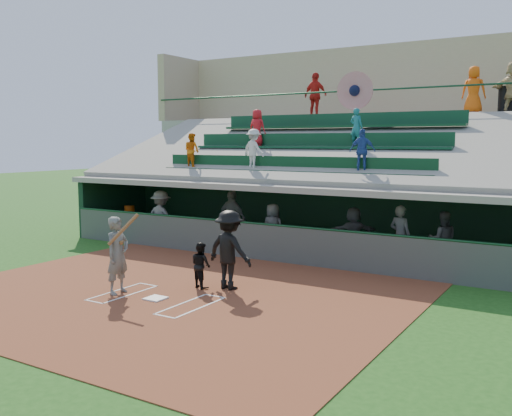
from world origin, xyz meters
The scene contains 22 objects.
ground centered at (0.00, 0.00, 0.00)m, with size 100.00×100.00×0.00m, color #1D4E16.
dirt_slab centered at (0.00, 0.50, 0.01)m, with size 11.00×9.00×0.02m, color brown.
home_plate centered at (0.00, 0.00, 0.04)m, with size 0.43×0.43×0.03m, color white.
batters_box_chalk centered at (0.00, 0.00, 0.02)m, with size 2.65×1.85×0.01m.
dugout_floor centered at (0.00, 6.75, 0.02)m, with size 16.00×3.50×0.04m, color gray.
concourse_slab centered at (0.00, 13.50, 2.30)m, with size 20.00×3.00×4.60m, color gray.
grandstand centered at (-0.01, 10.51, 2.26)m, with size 20.40×10.40×7.80m.
batter_at_plate centered at (-1.08, -0.08, 0.94)m, with size 0.87×0.77×1.95m.
catcher centered at (0.27, 1.37, 0.59)m, with size 0.55×0.43×1.13m, color black.
home_umpire centered at (0.93, 1.65, 0.98)m, with size 1.25×0.72×1.93m, color black.
dugout_bench centered at (0.27, 8.07, 0.27)m, with size 15.45×0.46×0.46m, color #986637.
white_table centered at (-7.09, 6.51, 0.39)m, with size 0.80×0.60×0.70m, color silver.
water_cooler centered at (-7.02, 6.53, 0.94)m, with size 0.39×0.39×0.39m, color #D3500C.
dugout_player_a centered at (-4.49, 5.43, 0.97)m, with size 1.20×0.69×1.86m, color #595C56.
dugout_player_b centered at (-1.98, 6.14, 1.02)m, with size 1.14×0.48×1.95m, color #585B56.
dugout_player_c centered at (-0.41, 6.15, 0.83)m, with size 0.77×0.50×1.58m, color #5E615B.
dugout_player_d centered at (2.17, 6.59, 0.83)m, with size 1.47×0.47×1.59m, color #555752.
dugout_player_e centered at (3.76, 6.13, 0.93)m, with size 0.65×0.42×1.77m, color #565853.
dugout_player_f centered at (4.83, 6.61, 0.85)m, with size 0.79×0.61×1.62m, color #535550.
trash_bin centered at (5.48, 13.04, 5.10)m, with size 0.66×0.66×0.99m, color black.
concourse_staff_a centered at (-2.13, 12.84, 5.56)m, with size 1.13×0.47×1.93m, color red.
concourse_staff_b centered at (4.37, 12.58, 5.47)m, with size 0.85×0.55×1.74m, color #ED5A0D.
Camera 1 is at (8.55, -9.66, 3.60)m, focal length 40.00 mm.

